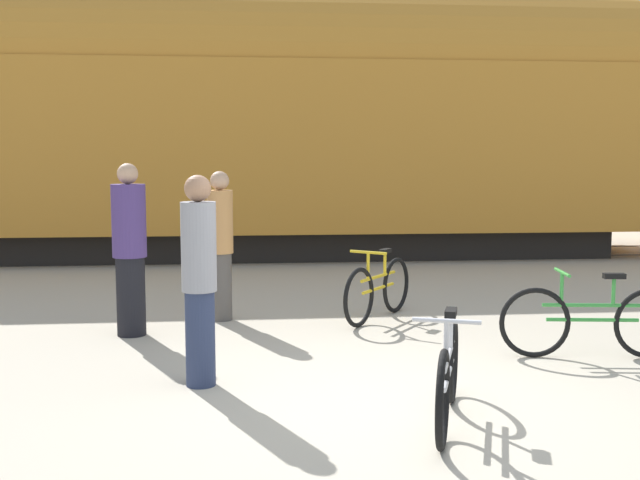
# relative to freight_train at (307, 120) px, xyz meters

# --- Properties ---
(ground_plane) EXTENTS (80.00, 80.00, 0.00)m
(ground_plane) POSITION_rel_freight_train_xyz_m (-0.00, -9.14, -2.64)
(ground_plane) COLOR #B2A893
(freight_train) EXTENTS (42.59, 3.11, 5.09)m
(freight_train) POSITION_rel_freight_train_xyz_m (0.00, 0.00, 0.00)
(freight_train) COLOR black
(freight_train) RESTS_ON ground_plane
(rail_near) EXTENTS (54.59, 0.07, 0.01)m
(rail_near) POSITION_rel_freight_train_xyz_m (-0.00, -0.72, -2.63)
(rail_near) COLOR #4C4238
(rail_near) RESTS_ON ground_plane
(rail_far) EXTENTS (54.59, 0.07, 0.01)m
(rail_far) POSITION_rel_freight_train_xyz_m (-0.00, 0.72, -2.63)
(rail_far) COLOR #4C4238
(rail_far) RESTS_ON ground_plane
(bicycle_yellow) EXTENTS (1.02, 1.35, 0.84)m
(bicycle_yellow) POSITION_rel_freight_train_xyz_m (0.36, -6.07, -2.28)
(bicycle_yellow) COLOR black
(bicycle_yellow) RESTS_ON ground_plane
(bicycle_green) EXTENTS (1.74, 0.46, 0.84)m
(bicycle_green) POSITION_rel_freight_train_xyz_m (2.07, -7.98, -2.28)
(bicycle_green) COLOR black
(bicycle_green) RESTS_ON ground_plane
(bicycle_silver) EXTENTS (0.60, 1.56, 0.82)m
(bicycle_silver) POSITION_rel_freight_train_xyz_m (0.24, -9.57, -2.29)
(bicycle_silver) COLOR black
(bicycle_silver) RESTS_ON ground_plane
(person_in_purple) EXTENTS (0.36, 0.36, 1.84)m
(person_in_purple) POSITION_rel_freight_train_xyz_m (-2.42, -6.60, -1.71)
(person_in_purple) COLOR black
(person_in_purple) RESTS_ON ground_plane
(person_in_grey) EXTENTS (0.29, 0.29, 1.76)m
(person_in_grey) POSITION_rel_freight_train_xyz_m (-1.57, -8.49, -1.74)
(person_in_grey) COLOR #283351
(person_in_grey) RESTS_ON ground_plane
(person_in_tan) EXTENTS (0.30, 0.30, 1.75)m
(person_in_tan) POSITION_rel_freight_train_xyz_m (-1.49, -5.92, -1.75)
(person_in_tan) COLOR #514C47
(person_in_tan) RESTS_ON ground_plane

